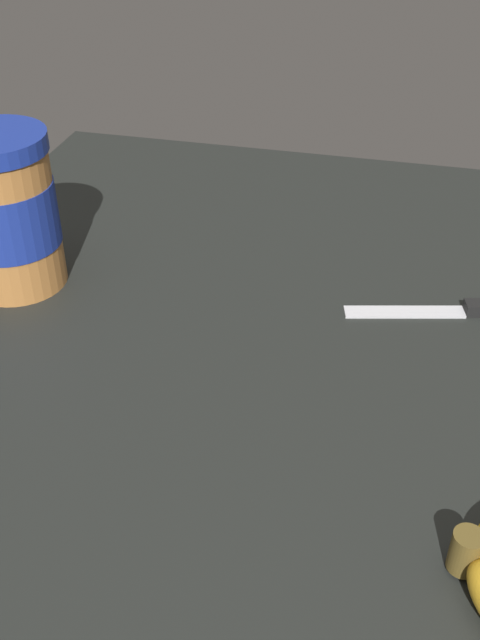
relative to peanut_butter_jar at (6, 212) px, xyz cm
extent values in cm
cube|color=black|center=(1.56, 26.34, -9.73)|extent=(81.01, 75.19, 4.02)
cylinder|color=brown|center=(24.53, 43.25, -5.92)|extent=(2.00, 2.00, 3.00)
cylinder|color=#B27238|center=(0.00, 0.00, -0.83)|extent=(9.56, 9.56, 13.79)
cylinder|color=navy|center=(0.00, 0.00, -0.14)|extent=(9.75, 9.75, 6.20)
cube|color=silver|center=(-3.40, 38.01, -7.42)|extent=(4.41, 11.40, 0.50)
camera|label=1|loc=(56.17, 36.55, 32.47)|focal=41.71mm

